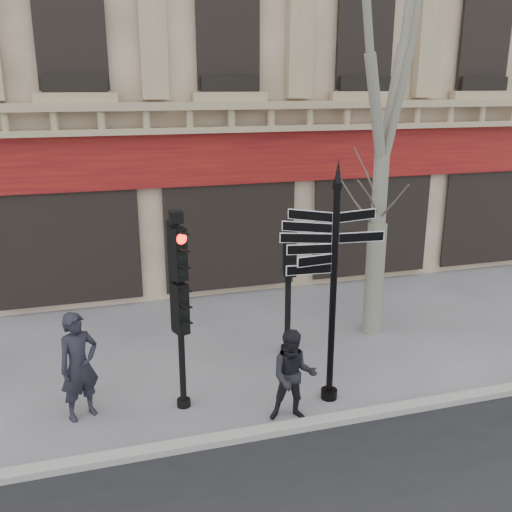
# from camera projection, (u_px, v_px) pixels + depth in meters

# --- Properties ---
(ground) EXTENTS (80.00, 80.00, 0.00)m
(ground) POSITION_uv_depth(u_px,v_px,m) (295.00, 383.00, 10.59)
(ground) COLOR #5C5C61
(ground) RESTS_ON ground
(kerb) EXTENTS (80.00, 0.25, 0.12)m
(kerb) POSITION_uv_depth(u_px,v_px,m) (324.00, 422.00, 9.29)
(kerb) COLOR #97958F
(kerb) RESTS_ON ground
(fingerpost) EXTENTS (2.15, 2.15, 4.22)m
(fingerpost) POSITION_uv_depth(u_px,v_px,m) (335.00, 244.00, 9.29)
(fingerpost) COLOR black
(fingerpost) RESTS_ON ground
(traffic_signal_main) EXTENTS (0.45, 0.39, 3.44)m
(traffic_signal_main) POSITION_uv_depth(u_px,v_px,m) (179.00, 288.00, 9.22)
(traffic_signal_main) COLOR black
(traffic_signal_main) RESTS_ON ground
(traffic_signal_secondary) EXTENTS (0.53, 0.43, 2.76)m
(traffic_signal_secondary) POSITION_uv_depth(u_px,v_px,m) (289.00, 264.00, 11.29)
(traffic_signal_secondary) COLOR black
(traffic_signal_secondary) RESTS_ON ground
(plane_tree) EXTENTS (3.63, 3.63, 9.64)m
(plane_tree) POSITION_uv_depth(u_px,v_px,m) (392.00, 6.00, 10.85)
(plane_tree) COLOR gray
(plane_tree) RESTS_ON ground
(pedestrian_a) EXTENTS (0.80, 0.70, 1.85)m
(pedestrian_a) POSITION_uv_depth(u_px,v_px,m) (79.00, 366.00, 9.29)
(pedestrian_a) COLOR black
(pedestrian_a) RESTS_ON ground
(pedestrian_b) EXTENTS (0.90, 0.78, 1.58)m
(pedestrian_b) POSITION_uv_depth(u_px,v_px,m) (293.00, 376.00, 9.25)
(pedestrian_b) COLOR black
(pedestrian_b) RESTS_ON ground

